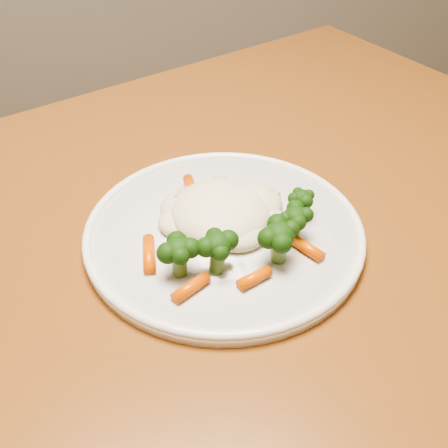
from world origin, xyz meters
name	(u,v)px	position (x,y,z in m)	size (l,w,h in m)	color
dining_table	(185,312)	(0.09, 0.10, 0.65)	(1.38, 1.17, 0.75)	brown
plate	(224,234)	(0.14, 0.10, 0.76)	(0.30, 0.30, 0.01)	white
meal	(229,216)	(0.15, 0.10, 0.78)	(0.20, 0.19, 0.05)	beige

